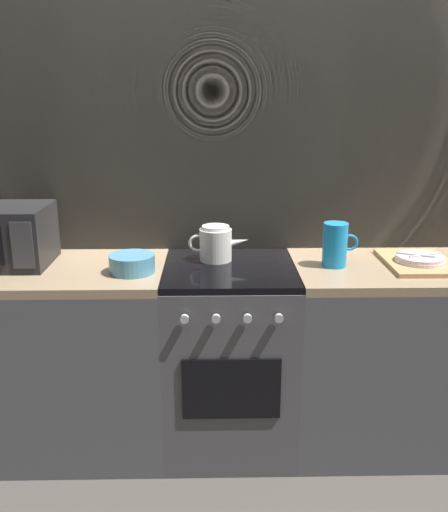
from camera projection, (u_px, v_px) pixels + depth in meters
The scene contains 9 objects.
ground_plane at pixel (229, 438), 2.77m from camera, with size 8.00×8.00×0.00m, color #47423D.
back_wall at pixel (228, 189), 2.74m from camera, with size 3.60×0.05×2.40m.
counter_left at pixel (40, 358), 2.63m from camera, with size 1.20×0.60×0.90m.
stove_unit at pixel (229, 356), 2.64m from camera, with size 0.60×0.63×0.90m.
counter_right at pixel (416, 355), 2.66m from camera, with size 1.20×0.60×0.90m.
kettle at pixel (216, 244), 2.59m from camera, with size 0.28×0.15×0.17m.
mixing_bowl at pixel (132, 264), 2.43m from camera, with size 0.20×0.20×0.08m, color teal.
pitcher at pixel (335, 245), 2.50m from camera, with size 0.16×0.11×0.20m.
dish_pile at pixel (419, 261), 2.54m from camera, with size 0.30×0.40×0.06m.
Camera 1 is at (-0.07, -2.40, 1.66)m, focal length 38.95 mm.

